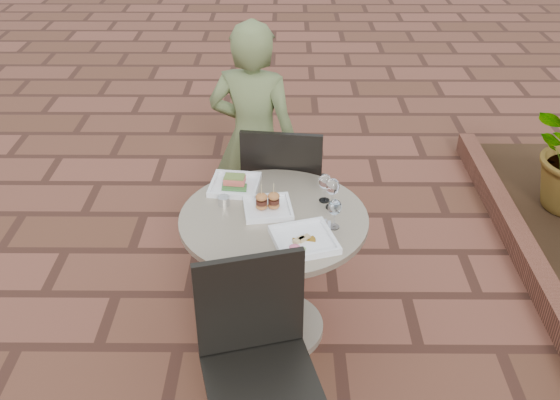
{
  "coord_description": "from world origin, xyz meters",
  "views": [
    {
      "loc": [
        0.13,
        -2.74,
        2.37
      ],
      "look_at": [
        0.11,
        -0.28,
        0.82
      ],
      "focal_mm": 40.0,
      "sensor_mm": 36.0,
      "label": 1
    }
  ],
  "objects_px": {
    "plate_sliders": "(268,205)",
    "diner": "(254,141)",
    "chair_far": "(283,185)",
    "cafe_table": "(274,257)",
    "chair_near": "(257,349)",
    "plate_salmon": "(235,184)",
    "plate_tuna": "(304,240)"
  },
  "relations": [
    {
      "from": "chair_near",
      "to": "plate_salmon",
      "type": "distance_m",
      "value": 0.98
    },
    {
      "from": "chair_far",
      "to": "plate_sliders",
      "type": "bearing_deg",
      "value": 88.77
    },
    {
      "from": "chair_far",
      "to": "diner",
      "type": "distance_m",
      "value": 0.33
    },
    {
      "from": "diner",
      "to": "chair_far",
      "type": "bearing_deg",
      "value": 140.93
    },
    {
      "from": "plate_sliders",
      "to": "cafe_table",
      "type": "bearing_deg",
      "value": -60.1
    },
    {
      "from": "chair_far",
      "to": "plate_tuna",
      "type": "bearing_deg",
      "value": 103.32
    },
    {
      "from": "chair_near",
      "to": "plate_sliders",
      "type": "distance_m",
      "value": 0.76
    },
    {
      "from": "cafe_table",
      "to": "plate_tuna",
      "type": "relative_size",
      "value": 2.75
    },
    {
      "from": "cafe_table",
      "to": "plate_sliders",
      "type": "bearing_deg",
      "value": 119.9
    },
    {
      "from": "diner",
      "to": "plate_salmon",
      "type": "distance_m",
      "value": 0.55
    },
    {
      "from": "chair_far",
      "to": "plate_tuna",
      "type": "distance_m",
      "value": 0.83
    },
    {
      "from": "chair_near",
      "to": "plate_tuna",
      "type": "bearing_deg",
      "value": 52.61
    },
    {
      "from": "cafe_table",
      "to": "chair_near",
      "type": "height_order",
      "value": "chair_near"
    },
    {
      "from": "plate_tuna",
      "to": "cafe_table",
      "type": "bearing_deg",
      "value": 122.93
    },
    {
      "from": "cafe_table",
      "to": "diner",
      "type": "relative_size",
      "value": 0.63
    },
    {
      "from": "chair_far",
      "to": "diner",
      "type": "height_order",
      "value": "diner"
    },
    {
      "from": "chair_far",
      "to": "diner",
      "type": "xyz_separation_m",
      "value": [
        -0.17,
        0.22,
        0.17
      ]
    },
    {
      "from": "chair_far",
      "to": "plate_salmon",
      "type": "relative_size",
      "value": 3.47
    },
    {
      "from": "cafe_table",
      "to": "diner",
      "type": "distance_m",
      "value": 0.85
    },
    {
      "from": "cafe_table",
      "to": "chair_far",
      "type": "height_order",
      "value": "chair_far"
    },
    {
      "from": "chair_near",
      "to": "diner",
      "type": "relative_size",
      "value": 0.65
    },
    {
      "from": "chair_near",
      "to": "chair_far",
      "type": "bearing_deg",
      "value": 70.64
    },
    {
      "from": "chair_far",
      "to": "plate_sliders",
      "type": "xyz_separation_m",
      "value": [
        -0.07,
        -0.53,
        0.21
      ]
    },
    {
      "from": "cafe_table",
      "to": "plate_salmon",
      "type": "distance_m",
      "value": 0.43
    },
    {
      "from": "chair_near",
      "to": "cafe_table",
      "type": "bearing_deg",
      "value": 70.4
    },
    {
      "from": "cafe_table",
      "to": "plate_sliders",
      "type": "height_order",
      "value": "plate_sliders"
    },
    {
      "from": "diner",
      "to": "plate_sliders",
      "type": "distance_m",
      "value": 0.77
    },
    {
      "from": "plate_salmon",
      "to": "plate_sliders",
      "type": "distance_m",
      "value": 0.27
    },
    {
      "from": "plate_sliders",
      "to": "diner",
      "type": "bearing_deg",
      "value": 97.55
    },
    {
      "from": "cafe_table",
      "to": "plate_sliders",
      "type": "xyz_separation_m",
      "value": [
        -0.03,
        0.05,
        0.27
      ]
    },
    {
      "from": "cafe_table",
      "to": "plate_tuna",
      "type": "bearing_deg",
      "value": -57.07
    },
    {
      "from": "chair_near",
      "to": "plate_salmon",
      "type": "height_order",
      "value": "chair_near"
    }
  ]
}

